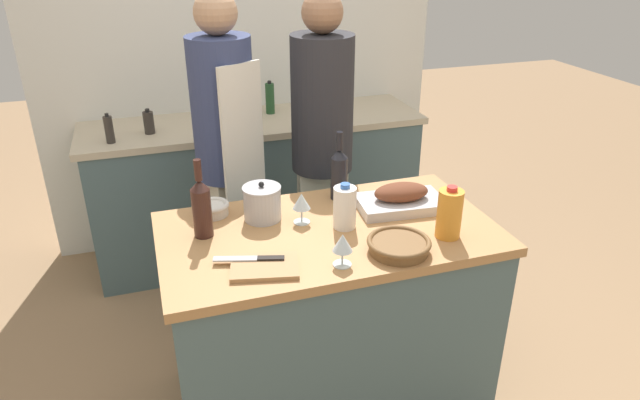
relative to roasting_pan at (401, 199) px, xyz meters
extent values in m
plane|color=#9E7A56|center=(-0.36, -0.09, -0.95)|extent=(12.00, 12.00, 0.00)
cube|color=#4C666B|center=(-0.36, -0.09, -0.52)|extent=(1.32, 0.73, 0.86)
cube|color=#B27F4C|center=(-0.36, -0.09, -0.06)|extent=(1.37, 0.76, 0.04)
cube|color=#4C666B|center=(-0.36, 1.37, -0.51)|extent=(2.05, 0.58, 0.88)
cube|color=beige|center=(-0.36, 1.37, -0.04)|extent=(2.12, 0.60, 0.04)
cube|color=silver|center=(-0.36, 1.72, 0.33)|extent=(2.62, 0.10, 2.55)
cube|color=#BCBCC1|center=(0.00, 0.00, -0.02)|extent=(0.39, 0.25, 0.04)
ellipsoid|color=brown|center=(0.00, 0.00, 0.03)|extent=(0.25, 0.15, 0.08)
cylinder|color=brown|center=(-0.16, -0.33, -0.02)|extent=(0.22, 0.22, 0.04)
torus|color=brown|center=(-0.16, -0.33, 0.00)|extent=(0.24, 0.24, 0.02)
cube|color=#AD7F51|center=(-0.68, -0.30, -0.04)|extent=(0.27, 0.22, 0.02)
cylinder|color=#B7B7BC|center=(-0.59, 0.09, 0.02)|extent=(0.16, 0.16, 0.13)
cylinder|color=#B7B7BC|center=(-0.59, 0.09, 0.10)|extent=(0.16, 0.16, 0.01)
sphere|color=black|center=(-0.59, 0.09, 0.11)|extent=(0.02, 0.02, 0.02)
cylinder|color=beige|center=(-0.79, 0.19, -0.02)|extent=(0.13, 0.13, 0.05)
torus|color=beige|center=(-0.79, 0.19, 0.00)|extent=(0.14, 0.14, 0.02)
cylinder|color=orange|center=(0.07, -0.28, 0.05)|extent=(0.10, 0.10, 0.20)
cylinder|color=red|center=(0.07, -0.28, 0.16)|extent=(0.04, 0.04, 0.02)
cylinder|color=white|center=(-0.29, -0.08, 0.04)|extent=(0.09, 0.09, 0.18)
cylinder|color=#3360B2|center=(-0.29, -0.08, 0.14)|extent=(0.04, 0.04, 0.02)
cylinder|color=black|center=(-0.22, 0.18, 0.05)|extent=(0.08, 0.08, 0.20)
cone|color=black|center=(-0.22, 0.18, 0.17)|extent=(0.08, 0.08, 0.04)
cylinder|color=black|center=(-0.22, 0.18, 0.23)|extent=(0.03, 0.03, 0.08)
cylinder|color=#381E19|center=(-0.85, 0.02, 0.06)|extent=(0.08, 0.08, 0.20)
cone|color=#381E19|center=(-0.85, 0.02, 0.18)|extent=(0.08, 0.08, 0.04)
cylinder|color=#381E19|center=(-0.85, 0.02, 0.24)|extent=(0.03, 0.03, 0.08)
cylinder|color=silver|center=(-0.45, 0.01, -0.04)|extent=(0.07, 0.07, 0.00)
cylinder|color=silver|center=(-0.45, 0.01, -0.01)|extent=(0.01, 0.01, 0.06)
cone|color=silver|center=(-0.45, 0.01, 0.05)|extent=(0.07, 0.07, 0.07)
cylinder|color=silver|center=(-0.40, -0.36, -0.04)|extent=(0.07, 0.07, 0.00)
cylinder|color=silver|center=(-0.40, -0.36, -0.01)|extent=(0.01, 0.01, 0.06)
cone|color=silver|center=(-0.40, -0.36, 0.05)|extent=(0.07, 0.07, 0.07)
cube|color=#B7B7BC|center=(-0.77, -0.23, -0.02)|extent=(0.16, 0.08, 0.01)
cube|color=black|center=(-0.64, -0.27, -0.02)|extent=(0.10, 0.05, 0.01)
cylinder|color=#234C28|center=(-0.23, 1.48, 0.07)|extent=(0.06, 0.06, 0.19)
cylinder|color=black|center=(-0.23, 1.48, 0.18)|extent=(0.02, 0.02, 0.02)
cylinder|color=#332D28|center=(-1.21, 1.21, 0.05)|extent=(0.05, 0.05, 0.15)
cylinder|color=black|center=(-1.21, 1.21, 0.14)|extent=(0.02, 0.02, 0.02)
cylinder|color=#332D28|center=(-0.99, 1.31, 0.04)|extent=(0.06, 0.06, 0.13)
cylinder|color=black|center=(-0.99, 1.31, 0.11)|extent=(0.03, 0.03, 0.02)
cube|color=beige|center=(-0.64, 0.72, -0.52)|extent=(0.30, 0.27, 0.85)
cylinder|color=navy|center=(-0.64, 0.72, 0.26)|extent=(0.31, 0.31, 0.71)
sphere|color=tan|center=(-0.64, 0.72, 0.71)|extent=(0.21, 0.21, 0.21)
cube|color=silver|center=(-0.57, 0.59, 0.05)|extent=(0.22, 0.13, 0.90)
cube|color=beige|center=(-0.14, 0.68, -0.53)|extent=(0.28, 0.22, 0.84)
cylinder|color=#28282D|center=(-0.14, 0.68, 0.25)|extent=(0.32, 0.32, 0.70)
sphere|color=#996B4C|center=(-0.14, 0.68, 0.70)|extent=(0.20, 0.20, 0.20)
camera|label=1|loc=(-1.02, -2.02, 1.07)|focal=32.00mm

